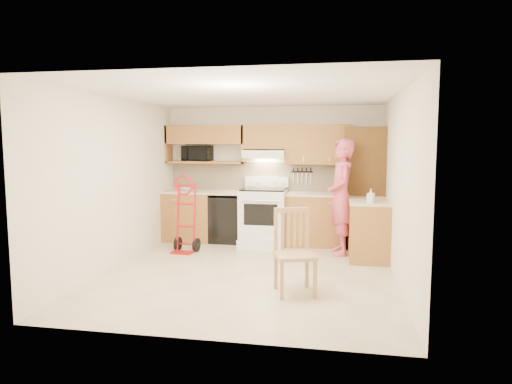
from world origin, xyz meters
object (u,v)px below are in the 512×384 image
(person, at_px, (341,197))
(dining_chair, at_px, (295,252))
(microwave, at_px, (197,153))
(range, at_px, (263,212))
(hand_truck, at_px, (184,218))

(person, height_order, dining_chair, person)
(microwave, distance_m, dining_chair, 3.73)
(range, xyz_separation_m, person, (1.37, -0.45, 0.35))
(person, xyz_separation_m, dining_chair, (-0.55, -2.12, -0.44))
(person, bearing_deg, range, -117.51)
(microwave, height_order, person, person)
(person, bearing_deg, microwave, -114.53)
(range, relative_size, dining_chair, 1.17)
(hand_truck, distance_m, dining_chair, 2.69)
(person, relative_size, dining_chair, 1.85)
(hand_truck, bearing_deg, range, 40.53)
(dining_chair, bearing_deg, microwave, 108.66)
(person, bearing_deg, hand_truck, -91.39)
(range, bearing_deg, dining_chair, -72.35)
(hand_truck, relative_size, dining_chair, 1.13)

